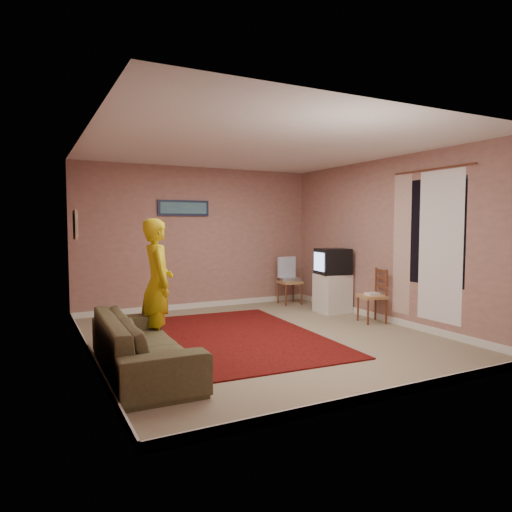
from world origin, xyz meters
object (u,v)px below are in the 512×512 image
tv_cabinet (332,293)px  person (158,283)px  chair_a (290,277)px  chair_b (372,290)px  crt_tv (333,261)px  sofa (143,343)px

tv_cabinet → person: 3.49m
chair_a → chair_b: (0.29, -2.03, -0.02)m
chair_a → crt_tv: bearing=-75.2°
crt_tv → sofa: crt_tv is taller
sofa → tv_cabinet: bearing=-63.5°
person → tv_cabinet: bearing=-71.8°
chair_a → chair_b: chair_a is taller
chair_a → chair_b: bearing=-79.6°
tv_cabinet → sofa: 4.14m
crt_tv → sofa: (-3.74, -1.75, -0.60)m
crt_tv → person: person is taller
chair_b → person: (-3.40, 0.11, 0.29)m
crt_tv → sofa: size_ratio=0.29×
tv_cabinet → chair_a: chair_a is taller
tv_cabinet → chair_a: 1.10m
chair_b → sofa: size_ratio=0.22×
crt_tv → chair_a: size_ratio=1.24×
chair_b → sofa: chair_b is taller
sofa → person: (0.40, 0.89, 0.51)m
crt_tv → chair_b: (0.06, -0.97, -0.38)m
tv_cabinet → crt_tv: bearing=171.1°
chair_b → sofa: (-3.80, -0.78, -0.22)m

